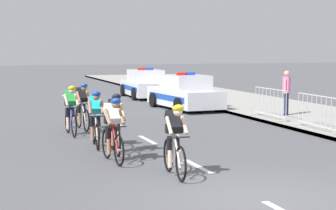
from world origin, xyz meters
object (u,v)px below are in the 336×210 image
(cyclist_lead, at_px, (175,139))
(police_car_nearest, at_px, (185,93))
(cyclist_second, at_px, (113,129))
(cyclist_fourth, at_px, (96,118))
(spectator_closest, at_px, (287,90))
(crowd_barrier_rear, at_px, (270,104))
(cyclist_third, at_px, (115,122))
(crowd_barrier_middle, at_px, (316,113))
(police_car_second, at_px, (145,85))
(cyclist_sixth, at_px, (82,106))
(cyclist_fifth, at_px, (71,110))

(cyclist_lead, bearing_deg, police_car_nearest, 69.07)
(cyclist_second, distance_m, cyclist_fourth, 2.17)
(cyclist_fourth, xyz_separation_m, police_car_nearest, (5.59, 8.39, -0.11))
(police_car_nearest, distance_m, spectator_closest, 4.95)
(crowd_barrier_rear, bearing_deg, cyclist_second, -141.53)
(cyclist_lead, distance_m, police_car_nearest, 13.32)
(cyclist_third, distance_m, crowd_barrier_middle, 6.86)
(cyclist_fourth, height_order, police_car_second, police_car_second)
(police_car_nearest, bearing_deg, cyclist_sixth, -136.95)
(cyclist_fourth, xyz_separation_m, cyclist_sixth, (0.25, 3.41, 0.00))
(crowd_barrier_middle, distance_m, crowd_barrier_rear, 3.08)
(cyclist_sixth, bearing_deg, police_car_second, 64.36)
(cyclist_second, relative_size, crowd_barrier_middle, 0.74)
(cyclist_fifth, bearing_deg, crowd_barrier_rear, 8.51)
(cyclist_second, xyz_separation_m, police_car_second, (5.62, 16.68, -0.11))
(police_car_nearest, xyz_separation_m, crowd_barrier_middle, (1.42, -7.99, -0.03))
(cyclist_third, height_order, spectator_closest, spectator_closest)
(cyclist_second, relative_size, cyclist_fourth, 1.00)
(cyclist_second, height_order, crowd_barrier_middle, cyclist_second)
(crowd_barrier_middle, height_order, spectator_closest, spectator_closest)
(cyclist_second, bearing_deg, cyclist_lead, -65.35)
(police_car_nearest, height_order, crowd_barrier_rear, police_car_nearest)
(cyclist_sixth, bearing_deg, crowd_barrier_rear, 0.52)
(cyclist_third, xyz_separation_m, crowd_barrier_middle, (6.71, 1.40, -0.14))
(police_car_nearest, distance_m, police_car_second, 6.12)
(cyclist_third, relative_size, cyclist_fourth, 1.00)
(cyclist_third, xyz_separation_m, cyclist_fifth, (-0.58, 3.38, 0.00))
(cyclist_lead, xyz_separation_m, cyclist_third, (-0.53, 3.05, 0.00))
(cyclist_lead, height_order, cyclist_sixth, same)
(cyclist_fourth, distance_m, cyclist_sixth, 3.41)
(cyclist_third, height_order, cyclist_fifth, same)
(spectator_closest, bearing_deg, police_car_second, 103.68)
(cyclist_third, height_order, police_car_second, police_car_second)
(police_car_nearest, bearing_deg, crowd_barrier_rear, -73.31)
(cyclist_sixth, bearing_deg, police_car_nearest, 43.05)
(cyclist_lead, bearing_deg, police_car_second, 75.63)
(cyclist_third, bearing_deg, cyclist_fifth, 99.81)
(cyclist_sixth, bearing_deg, cyclist_second, -92.98)
(cyclist_fifth, xyz_separation_m, police_car_nearest, (5.87, 6.02, -0.11))
(cyclist_second, xyz_separation_m, cyclist_third, (0.34, 1.16, 0.00))
(cyclist_third, relative_size, police_car_second, 0.39)
(cyclist_sixth, relative_size, police_car_second, 0.39)
(cyclist_lead, height_order, cyclist_fourth, same)
(police_car_nearest, distance_m, crowd_barrier_rear, 5.14)
(cyclist_second, xyz_separation_m, crowd_barrier_rear, (7.10, 5.64, -0.14))
(cyclist_third, xyz_separation_m, police_car_nearest, (5.29, 9.40, -0.11))
(cyclist_lead, xyz_separation_m, cyclist_fifth, (-1.11, 6.42, 0.00))
(crowd_barrier_rear, bearing_deg, crowd_barrier_middle, -90.93)
(cyclist_third, bearing_deg, crowd_barrier_rear, 33.50)
(police_car_second, xyz_separation_m, crowd_barrier_rear, (1.48, -11.04, -0.03))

